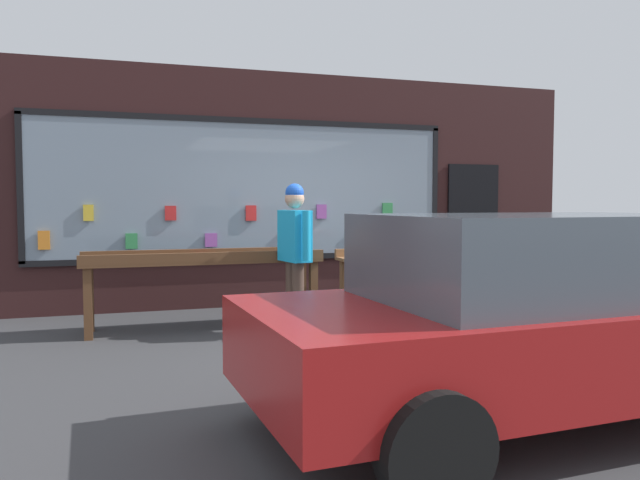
{
  "coord_description": "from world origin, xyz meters",
  "views": [
    {
      "loc": [
        -2.53,
        -6.48,
        1.49
      ],
      "look_at": [
        -0.18,
        0.7,
        1.04
      ],
      "focal_mm": 35.0,
      "sensor_mm": 36.0,
      "label": 1
    }
  ],
  "objects": [
    {
      "name": "ground_plane",
      "position": [
        0.0,
        0.0,
        0.0
      ],
      "size": [
        40.0,
        40.0,
        0.0
      ],
      "primitive_type": "plane",
      "color": "#38383A"
    },
    {
      "name": "shopfront_facade",
      "position": [
        -0.01,
        2.39,
        1.68
      ],
      "size": [
        8.92,
        0.29,
        3.37
      ],
      "color": "#331919",
      "rests_on": "ground_plane"
    },
    {
      "name": "display_table_left",
      "position": [
        -1.56,
        0.9,
        0.75
      ],
      "size": [
        2.76,
        0.65,
        0.92
      ],
      "color": "brown",
      "rests_on": "ground_plane"
    },
    {
      "name": "display_table_right",
      "position": [
        1.56,
        0.91,
        0.71
      ],
      "size": [
        2.76,
        0.58,
        0.88
      ],
      "color": "brown",
      "rests_on": "ground_plane"
    },
    {
      "name": "person_browsing",
      "position": [
        -0.61,
        0.34,
        1.0
      ],
      "size": [
        0.3,
        0.66,
        1.71
      ],
      "rotation": [
        0.0,
        0.0,
        1.76
      ],
      "color": "#4C382D",
      "rests_on": "ground_plane"
    },
    {
      "name": "small_dog",
      "position": [
        -1.0,
        0.05,
        0.28
      ],
      "size": [
        0.36,
        0.58,
        0.4
      ],
      "rotation": [
        0.0,
        0.0,
        1.99
      ],
      "color": "white",
      "rests_on": "ground_plane"
    },
    {
      "name": "sandwich_board_sign",
      "position": [
        3.56,
        1.09,
        0.46
      ],
      "size": [
        0.68,
        0.77,
        0.9
      ],
      "rotation": [
        0.0,
        0.0,
        -0.24
      ],
      "color": "#193F19",
      "rests_on": "ground_plane"
    },
    {
      "name": "parked_car",
      "position": [
        0.17,
        -2.97,
        0.74
      ],
      "size": [
        4.04,
        2.02,
        1.41
      ],
      "rotation": [
        0.0,
        0.0,
        0.04
      ],
      "color": "#A51919",
      "rests_on": "ground_plane"
    }
  ]
}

